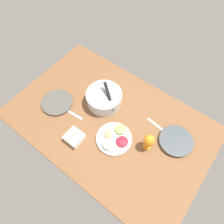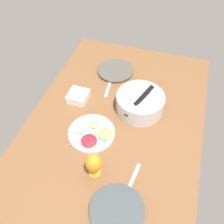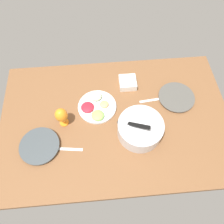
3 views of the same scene
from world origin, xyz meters
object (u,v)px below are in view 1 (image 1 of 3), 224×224
at_px(square_bowl_white, 74,137).
at_px(hurricane_glass_orange, 149,141).
at_px(mixing_bowl, 104,98).
at_px(fruit_platter, 115,138).
at_px(dinner_plate_left, 57,102).
at_px(dinner_plate_right, 176,141).

bearing_deg(square_bowl_white, hurricane_glass_orange, 31.22).
height_order(mixing_bowl, fruit_platter, mixing_bowl).
bearing_deg(square_bowl_white, dinner_plate_left, 156.10).
height_order(dinner_plate_left, hurricane_glass_orange, hurricane_glass_orange).
bearing_deg(dinner_plate_left, dinner_plate_right, 17.05).
distance_m(fruit_platter, hurricane_glass_orange, 0.27).
height_order(dinner_plate_left, square_bowl_white, square_bowl_white).
distance_m(dinner_plate_right, hurricane_glass_orange, 0.24).
relative_size(dinner_plate_left, dinner_plate_right, 1.02).
bearing_deg(fruit_platter, square_bowl_white, -143.46).
bearing_deg(square_bowl_white, dinner_plate_right, 35.61).
distance_m(dinner_plate_left, hurricane_glass_orange, 0.83).
bearing_deg(dinner_plate_left, mixing_bowl, 38.81).
relative_size(dinner_plate_right, square_bowl_white, 2.07).
distance_m(dinner_plate_left, square_bowl_white, 0.37).
bearing_deg(square_bowl_white, fruit_platter, 36.54).
bearing_deg(dinner_plate_right, dinner_plate_left, -162.95).
bearing_deg(dinner_plate_right, mixing_bowl, -176.00).
height_order(mixing_bowl, hurricane_glass_orange, mixing_bowl).
relative_size(dinner_plate_right, fruit_platter, 0.94).
bearing_deg(square_bowl_white, mixing_bowl, 94.27).
height_order(dinner_plate_right, hurricane_glass_orange, hurricane_glass_orange).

